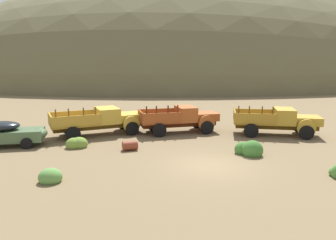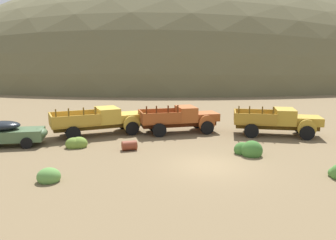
{
  "view_description": "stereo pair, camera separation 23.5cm",
  "coord_description": "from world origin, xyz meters",
  "px_view_note": "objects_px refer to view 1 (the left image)",
  "views": [
    {
      "loc": [
        -4.04,
        -15.86,
        5.45
      ],
      "look_at": [
        -1.37,
        6.24,
        1.21
      ],
      "focal_mm": 35.8,
      "sensor_mm": 36.0,
      "label": 1
    },
    {
      "loc": [
        -3.8,
        -15.89,
        5.45
      ],
      "look_at": [
        -1.37,
        6.24,
        1.21
      ],
      "focal_mm": 35.8,
      "sensor_mm": 36.0,
      "label": 2
    }
  ],
  "objects_px": {
    "truck_mustard": "(282,121)",
    "oil_drum_tipped": "(130,146)",
    "truck_faded_yellow": "(106,120)",
    "car_weathered_green": "(8,133)",
    "truck_oxide_orange": "(184,119)"
  },
  "relations": [
    {
      "from": "truck_mustard",
      "to": "oil_drum_tipped",
      "type": "height_order",
      "value": "truck_mustard"
    },
    {
      "from": "truck_faded_yellow",
      "to": "truck_mustard",
      "type": "relative_size",
      "value": 1.12
    },
    {
      "from": "truck_faded_yellow",
      "to": "oil_drum_tipped",
      "type": "xyz_separation_m",
      "value": [
        1.65,
        -4.44,
        -0.73
      ]
    },
    {
      "from": "truck_faded_yellow",
      "to": "truck_mustard",
      "type": "height_order",
      "value": "same"
    },
    {
      "from": "car_weathered_green",
      "to": "truck_mustard",
      "type": "relative_size",
      "value": 0.77
    },
    {
      "from": "truck_faded_yellow",
      "to": "oil_drum_tipped",
      "type": "relative_size",
      "value": 7.21
    },
    {
      "from": "car_weathered_green",
      "to": "truck_mustard",
      "type": "bearing_deg",
      "value": -1.38
    },
    {
      "from": "truck_oxide_orange",
      "to": "truck_mustard",
      "type": "xyz_separation_m",
      "value": [
        6.64,
        -1.78,
        0.0
      ]
    },
    {
      "from": "truck_faded_yellow",
      "to": "truck_oxide_orange",
      "type": "height_order",
      "value": "same"
    },
    {
      "from": "oil_drum_tipped",
      "to": "truck_oxide_orange",
      "type": "bearing_deg",
      "value": 47.67
    },
    {
      "from": "car_weathered_green",
      "to": "truck_faded_yellow",
      "type": "distance_m",
      "value": 6.34
    },
    {
      "from": "car_weathered_green",
      "to": "oil_drum_tipped",
      "type": "bearing_deg",
      "value": -17.59
    },
    {
      "from": "truck_oxide_orange",
      "to": "truck_faded_yellow",
      "type": "bearing_deg",
      "value": 171.86
    },
    {
      "from": "oil_drum_tipped",
      "to": "truck_mustard",
      "type": "bearing_deg",
      "value": 13.77
    },
    {
      "from": "truck_oxide_orange",
      "to": "oil_drum_tipped",
      "type": "bearing_deg",
      "value": -139.9
    }
  ]
}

